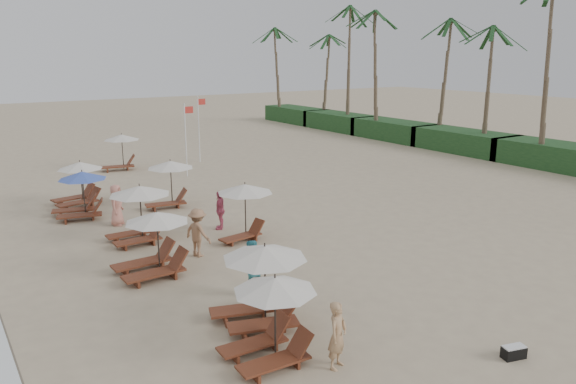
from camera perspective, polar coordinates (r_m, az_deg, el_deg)
ground at (r=18.91m, az=9.28°, el=-8.54°), size 160.00×160.00×0.00m
shrub_hedge at (r=44.02m, az=17.75°, el=5.01°), size 3.20×53.00×1.60m
palm_row at (r=44.13m, az=17.64°, el=16.93°), size 7.00×52.00×12.30m
lounger_station_0 at (r=13.49m, az=-2.07°, el=-13.00°), size 2.33×2.04×2.09m
lounger_station_1 at (r=15.14m, az=-3.08°, el=-9.52°), size 2.63×2.34×2.21m
lounger_station_2 at (r=18.98m, az=-13.98°, el=-5.43°), size 2.58×2.14×2.14m
lounger_station_3 at (r=22.31m, az=-15.38°, el=-1.97°), size 2.52×2.37×2.25m
lounger_station_4 at (r=26.55m, az=-20.79°, el=-0.32°), size 2.52×2.26×2.10m
lounger_station_5 at (r=28.80m, az=-20.98°, el=0.74°), size 2.55×2.15×2.12m
inland_station_0 at (r=21.82m, az=-4.62°, el=-1.17°), size 2.52×2.24×2.22m
inland_station_1 at (r=27.08m, az=-12.23°, el=1.35°), size 2.67×2.24×2.22m
inland_station_2 at (r=36.80m, az=-16.99°, el=4.23°), size 2.81×2.24×2.22m
beachgoer_near at (r=13.36m, az=5.13°, el=-14.49°), size 0.72×0.62×1.66m
beachgoer_mid_a at (r=16.96m, az=-3.86°, el=-7.85°), size 0.87×0.68×1.77m
beachgoer_mid_b at (r=20.40m, az=-9.29°, el=-4.15°), size 1.04×1.32×1.80m
beachgoer_far_a at (r=23.42m, az=-7.01°, el=-1.84°), size 0.88×1.04×1.67m
beachgoer_far_b at (r=24.87m, az=-17.28°, el=-1.29°), size 0.97×1.05×1.80m
duffel_bag at (r=15.03m, az=22.26°, el=-15.02°), size 0.63×0.43×0.32m
flag_pole_near at (r=33.68m, az=-10.47°, el=5.68°), size 0.60×0.08×4.39m
flag_pole_far at (r=38.11m, az=-9.15°, el=6.76°), size 0.60×0.08×4.49m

